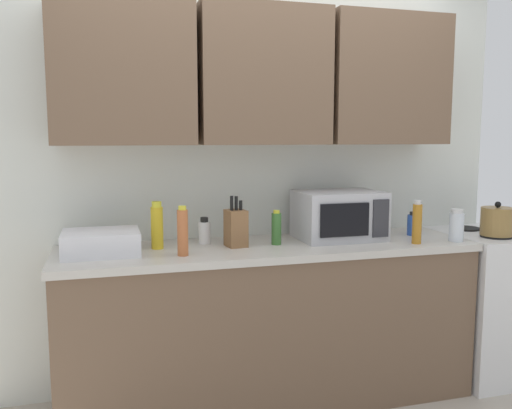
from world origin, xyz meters
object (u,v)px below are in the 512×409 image
object	(u,v)px
bottle_yellow_mustard	(157,226)
bottle_spice_jar	(183,232)
dish_rack	(101,243)
bottle_green_oil	(276,228)
knife_block	(236,228)
bottle_white_jar	(204,232)
microwave	(339,215)
bottle_amber_vinegar	(417,223)
bottle_clear_tall	(457,226)
stove_range	(499,301)
kettle	(497,221)
bottle_blue_cleaner	(414,224)

from	to	relation	value
bottle_yellow_mustard	bottle_spice_jar	xyz separation A→B (m)	(0.11, -0.20, -0.00)
dish_rack	bottle_green_oil	size ratio (longest dim) A/B	1.98
knife_block	bottle_white_jar	size ratio (longest dim) A/B	1.88
knife_block	bottle_spice_jar	xyz separation A→B (m)	(-0.31, -0.15, 0.02)
microwave	bottle_amber_vinegar	xyz separation A→B (m)	(0.36, -0.25, -0.02)
bottle_white_jar	bottle_yellow_mustard	bearing A→B (deg)	-165.34
bottle_amber_vinegar	bottle_green_oil	world-z (taller)	bottle_amber_vinegar
bottle_white_jar	bottle_clear_tall	world-z (taller)	bottle_clear_tall
stove_range	microwave	world-z (taller)	microwave
kettle	bottle_green_oil	distance (m)	1.34
bottle_yellow_mustard	bottle_white_jar	world-z (taller)	bottle_yellow_mustard
knife_block	bottle_amber_vinegar	xyz separation A→B (m)	(0.99, -0.20, 0.01)
stove_range	bottle_spice_jar	size ratio (longest dim) A/B	3.62
stove_range	bottle_clear_tall	distance (m)	0.74
bottle_clear_tall	knife_block	bearing A→B (deg)	170.73
stove_range	kettle	distance (m)	0.59
knife_block	bottle_green_oil	size ratio (longest dim) A/B	1.45
bottle_amber_vinegar	bottle_green_oil	xyz separation A→B (m)	(-0.76, 0.19, -0.03)
microwave	bottle_spice_jar	bearing A→B (deg)	-168.06
bottle_green_oil	bottle_spice_jar	bearing A→B (deg)	-165.68
bottle_blue_cleaner	bottle_spice_jar	xyz separation A→B (m)	(-1.43, -0.18, 0.05)
stove_range	knife_block	bearing A→B (deg)	179.24
knife_block	bottle_clear_tall	bearing A→B (deg)	-9.27
bottle_clear_tall	bottle_blue_cleaner	bearing A→B (deg)	118.38
kettle	microwave	bearing A→B (deg)	166.91
microwave	bottle_blue_cleaner	bearing A→B (deg)	-2.32
dish_rack	bottle_white_jar	bearing A→B (deg)	13.20
microwave	bottle_spice_jar	size ratio (longest dim) A/B	1.90
kettle	bottle_blue_cleaner	size ratio (longest dim) A/B	1.42
bottle_spice_jar	bottle_white_jar	xyz separation A→B (m)	(0.16, 0.27, -0.05)
knife_block	bottle_spice_jar	distance (m)	0.34
stove_range	bottle_blue_cleaner	size ratio (longest dim) A/B	6.40
bottle_blue_cleaner	bottle_clear_tall	xyz separation A→B (m)	(0.13, -0.24, 0.02)
bottle_green_oil	bottle_spice_jar	distance (m)	0.56
kettle	dish_rack	distance (m)	2.27
dish_rack	knife_block	world-z (taller)	knife_block
dish_rack	knife_block	size ratio (longest dim) A/B	1.36
bottle_blue_cleaner	bottle_clear_tall	distance (m)	0.27
stove_range	bottle_clear_tall	xyz separation A→B (m)	(-0.48, -0.18, 0.54)
bottle_green_oil	bottle_spice_jar	size ratio (longest dim) A/B	0.76
microwave	knife_block	world-z (taller)	microwave
kettle	bottle_green_oil	world-z (taller)	kettle
bottle_yellow_mustard	bottle_blue_cleaner	xyz separation A→B (m)	(1.54, -0.03, -0.06)
bottle_green_oil	bottle_white_jar	distance (m)	0.40
bottle_spice_jar	bottle_clear_tall	distance (m)	1.56
microwave	bottle_blue_cleaner	distance (m)	0.49
bottle_yellow_mustard	bottle_spice_jar	bearing A→B (deg)	-62.35
dish_rack	bottle_spice_jar	world-z (taller)	bottle_spice_jar
kettle	bottle_white_jar	bearing A→B (deg)	170.34
bottle_white_jar	bottle_green_oil	bearing A→B (deg)	-19.89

